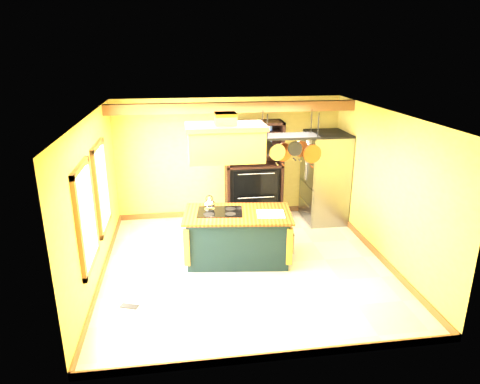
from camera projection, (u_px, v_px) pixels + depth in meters
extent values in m
plane|color=beige|center=(246.00, 265.00, 7.69)|extent=(5.00, 5.00, 0.00)
plane|color=white|center=(247.00, 115.00, 6.82)|extent=(5.00, 5.00, 0.00)
cube|color=#D9BE4F|center=(229.00, 158.00, 9.60)|extent=(5.00, 0.02, 2.70)
cube|color=#D9BE4F|center=(280.00, 265.00, 4.92)|extent=(5.00, 0.02, 2.70)
cube|color=#D9BE4F|center=(94.00, 202.00, 6.92)|extent=(0.02, 5.00, 2.70)
cube|color=#D9BE4F|center=(385.00, 188.00, 7.60)|extent=(0.02, 5.00, 2.70)
cube|color=brown|center=(233.00, 107.00, 8.45)|extent=(5.00, 0.15, 0.20)
cube|color=brown|center=(86.00, 217.00, 6.16)|extent=(0.06, 1.06, 1.56)
cube|color=white|center=(88.00, 217.00, 6.16)|extent=(0.02, 0.85, 1.34)
cube|color=brown|center=(102.00, 187.00, 7.47)|extent=(0.06, 1.06, 1.56)
cube|color=white|center=(103.00, 187.00, 7.47)|extent=(0.02, 0.85, 1.34)
cube|color=#13262C|center=(238.00, 237.00, 7.77)|extent=(1.86, 1.16, 0.88)
cube|color=brown|center=(238.00, 214.00, 7.62)|extent=(2.02, 1.28, 0.04)
cube|color=black|center=(220.00, 212.00, 7.66)|extent=(0.86, 0.64, 0.01)
ellipsoid|color=silver|center=(209.00, 204.00, 7.74)|extent=(0.20, 0.20, 0.16)
cube|color=white|center=(271.00, 214.00, 7.54)|extent=(0.52, 0.43, 0.02)
cube|color=gold|center=(226.00, 145.00, 7.19)|extent=(1.25, 0.68, 0.53)
cube|color=brown|center=(226.00, 127.00, 7.09)|extent=(1.33, 0.75, 0.08)
cube|color=gold|center=(225.00, 121.00, 7.06)|extent=(0.35, 0.35, 0.27)
cube|color=black|center=(290.00, 136.00, 7.30)|extent=(0.96, 0.48, 0.04)
cylinder|color=black|center=(267.00, 127.00, 6.99)|extent=(0.02, 0.02, 0.42)
cylinder|color=black|center=(311.00, 121.00, 7.47)|extent=(0.02, 0.02, 0.42)
cylinder|color=black|center=(266.00, 147.00, 7.40)|extent=(0.25, 0.04, 0.25)
cylinder|color=silver|center=(277.00, 152.00, 7.26)|extent=(0.29, 0.04, 0.29)
cylinder|color=#BE562F|center=(283.00, 152.00, 7.47)|extent=(0.33, 0.04, 0.33)
cylinder|color=black|center=(295.00, 149.00, 7.28)|extent=(0.25, 0.04, 0.25)
cylinder|color=silver|center=(301.00, 149.00, 7.50)|extent=(0.29, 0.04, 0.29)
cylinder|color=#BE562F|center=(312.00, 154.00, 7.36)|extent=(0.33, 0.04, 0.33)
cube|color=gray|center=(325.00, 178.00, 9.44)|extent=(0.81, 1.00, 1.95)
cube|color=gray|center=(311.00, 163.00, 9.01)|extent=(0.03, 0.48, 1.05)
cube|color=gray|center=(305.00, 157.00, 9.48)|extent=(0.03, 0.48, 1.05)
cube|color=gray|center=(306.00, 201.00, 9.55)|extent=(0.03, 0.96, 0.82)
cube|color=black|center=(323.00, 218.00, 9.74)|extent=(0.77, 0.95, 0.06)
cube|color=black|center=(252.00, 168.00, 9.70)|extent=(1.25, 0.06, 2.22)
cube|color=black|center=(227.00, 172.00, 9.40)|extent=(0.06, 0.53, 2.22)
cube|color=black|center=(280.00, 170.00, 9.56)|extent=(0.06, 0.53, 2.22)
cube|color=black|center=(254.00, 165.00, 9.44)|extent=(1.25, 0.53, 0.05)
cube|color=black|center=(253.00, 190.00, 9.66)|extent=(1.13, 0.43, 1.19)
cube|color=black|center=(256.00, 183.00, 9.28)|extent=(0.98, 0.04, 0.53)
cube|color=black|center=(256.00, 206.00, 9.45)|extent=(0.98, 0.04, 0.48)
cube|color=black|center=(254.00, 154.00, 9.36)|extent=(1.13, 0.47, 0.02)
cube|color=black|center=(254.00, 143.00, 9.27)|extent=(1.13, 0.47, 0.02)
cube|color=black|center=(254.00, 131.00, 9.19)|extent=(1.13, 0.47, 0.03)
cylinder|color=white|center=(240.00, 153.00, 9.25)|extent=(0.22, 0.22, 0.07)
cylinder|color=#395AA1|center=(270.00, 138.00, 9.24)|extent=(0.10, 0.10, 0.17)
cube|color=black|center=(129.00, 306.00, 6.47)|extent=(0.30, 0.21, 0.01)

